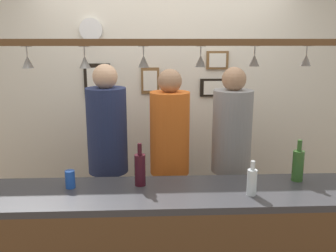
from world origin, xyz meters
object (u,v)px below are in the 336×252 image
at_px(person_left_navy_shirt, 108,146).
at_px(picture_frame_upper_small, 217,60).
at_px(bottle_soda_clear, 252,181).
at_px(bottle_wine_dark_red, 140,169).
at_px(picture_frame_lower_pair, 215,88).
at_px(picture_frame_caricature, 97,81).
at_px(picture_frame_crest, 150,81).
at_px(bottle_champagne_green, 298,165).
at_px(drink_can, 70,179).
at_px(person_right_grey_shirt, 231,146).
at_px(wall_clock, 91,30).
at_px(person_middle_orange_shirt, 170,148).

distance_m(person_left_navy_shirt, picture_frame_upper_small, 1.40).
height_order(bottle_soda_clear, bottle_wine_dark_red, bottle_wine_dark_red).
distance_m(bottle_soda_clear, picture_frame_upper_small, 1.65).
distance_m(picture_frame_lower_pair, picture_frame_caricature, 1.18).
xyz_separation_m(person_left_navy_shirt, picture_frame_caricature, (-0.16, 0.63, 0.49)).
height_order(picture_frame_lower_pair, picture_frame_crest, picture_frame_crest).
relative_size(person_left_navy_shirt, picture_frame_crest, 6.80).
bearing_deg(bottle_champagne_green, drink_can, -177.87).
height_order(drink_can, picture_frame_lower_pair, picture_frame_lower_pair).
relative_size(bottle_wine_dark_red, picture_frame_upper_small, 1.36).
bearing_deg(person_right_grey_shirt, bottle_soda_clear, -93.50).
distance_m(person_right_grey_shirt, picture_frame_upper_small, 0.95).
xyz_separation_m(person_left_navy_shirt, drink_can, (-0.18, -0.69, -0.03)).
relative_size(bottle_champagne_green, drink_can, 2.46).
bearing_deg(person_right_grey_shirt, bottle_champagne_green, -61.82).
bearing_deg(picture_frame_crest, wall_clock, -179.37).
relative_size(bottle_soda_clear, picture_frame_caricature, 0.68).
bearing_deg(bottle_soda_clear, picture_frame_upper_small, 89.19).
bearing_deg(person_middle_orange_shirt, picture_frame_upper_small, 51.14).
height_order(person_left_navy_shirt, picture_frame_upper_small, picture_frame_upper_small).
xyz_separation_m(person_right_grey_shirt, picture_frame_lower_pair, (-0.05, 0.63, 0.43)).
xyz_separation_m(person_middle_orange_shirt, bottle_soda_clear, (0.49, -0.86, 0.03)).
xyz_separation_m(person_left_navy_shirt, wall_clock, (-0.19, 0.62, 0.98)).
distance_m(bottle_wine_dark_red, drink_can, 0.48).
xyz_separation_m(person_middle_orange_shirt, bottle_champagne_green, (0.88, -0.63, 0.05)).
relative_size(person_left_navy_shirt, bottle_champagne_green, 5.90).
distance_m(person_left_navy_shirt, picture_frame_caricature, 0.81).
relative_size(person_middle_orange_shirt, bottle_wine_dark_red, 5.75).
distance_m(person_middle_orange_shirt, person_right_grey_shirt, 0.54).
bearing_deg(picture_frame_caricature, bottle_soda_clear, -51.79).
distance_m(person_middle_orange_shirt, picture_frame_upper_small, 1.08).
relative_size(person_middle_orange_shirt, picture_frame_caricature, 5.08).
relative_size(person_right_grey_shirt, picture_frame_caricature, 5.12).
xyz_separation_m(person_middle_orange_shirt, bottle_wine_dark_red, (-0.24, -0.67, 0.05)).
height_order(bottle_champagne_green, picture_frame_upper_small, picture_frame_upper_small).
height_order(person_left_navy_shirt, picture_frame_crest, person_left_navy_shirt).
xyz_separation_m(bottle_wine_dark_red, picture_frame_crest, (0.07, 1.30, 0.46)).
xyz_separation_m(drink_can, picture_frame_lower_pair, (1.20, 1.32, 0.45)).
bearing_deg(picture_frame_lower_pair, bottle_soda_clear, -90.10).
distance_m(person_right_grey_shirt, bottle_champagne_green, 0.72).
height_order(drink_can, wall_clock, wall_clock).
relative_size(bottle_wine_dark_red, wall_clock, 1.36).
relative_size(picture_frame_upper_small, wall_clock, 1.00).
relative_size(picture_frame_crest, picture_frame_caricature, 0.76).
distance_m(person_left_navy_shirt, drink_can, 0.72).
xyz_separation_m(drink_can, picture_frame_crest, (0.55, 1.32, 0.52)).
distance_m(bottle_champagne_green, picture_frame_crest, 1.70).
relative_size(bottle_wine_dark_red, picture_frame_caricature, 0.88).
bearing_deg(drink_can, bottle_soda_clear, -8.14).
distance_m(person_right_grey_shirt, picture_frame_crest, 1.07).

